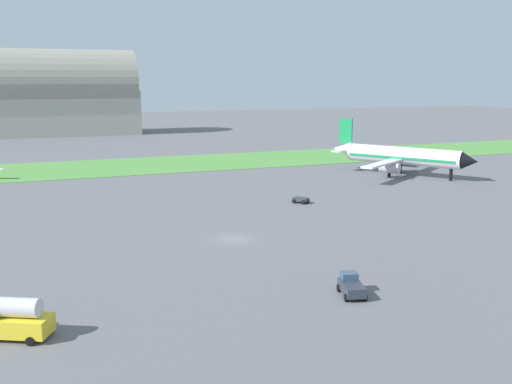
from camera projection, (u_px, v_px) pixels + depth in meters
ground_plane at (234, 239)px, 72.52m from camera, size 600.00×600.00×0.00m
grass_taxiway_strip at (139, 166)px, 134.65m from camera, size 360.00×28.00×0.08m
airplane_parked_jet_far at (400, 156)px, 120.17m from camera, size 28.55×28.59×11.47m
pushback_tug_near_gate at (351, 286)px, 53.37m from camera, size 2.77×3.93×1.95m
baggage_cart_midfield at (301, 200)px, 93.61m from camera, size 2.82×2.95×0.90m
fuel_truck_by_runway at (7, 318)px, 44.47m from camera, size 6.88×5.09×3.29m
hangar_distant at (40, 95)px, 206.83m from camera, size 68.79×24.81×30.83m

